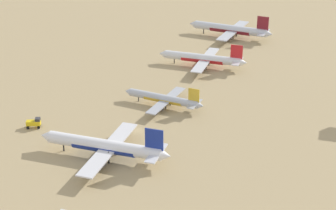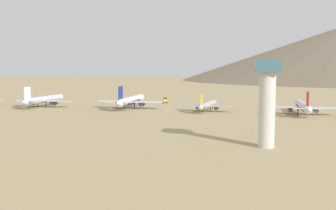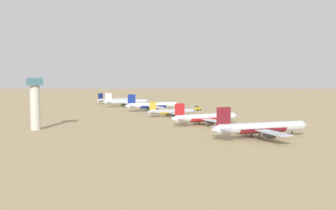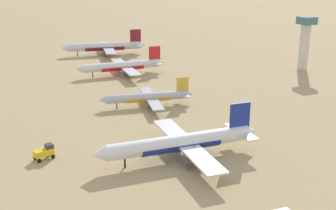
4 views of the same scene
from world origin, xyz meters
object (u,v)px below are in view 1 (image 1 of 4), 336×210
parked_jet_2 (164,99)px  service_truck (34,123)px  parked_jet_1 (203,58)px  parked_jet_0 (231,29)px  parked_jet_3 (105,146)px

parked_jet_2 → service_truck: size_ratio=6.21×
parked_jet_1 → service_truck: bearing=60.3°
parked_jet_2 → service_truck: (41.00, 31.69, -1.30)m
parked_jet_1 → parked_jet_2: 48.75m
parked_jet_0 → parked_jet_2: bearing=84.8°
parked_jet_0 → parked_jet_1: size_ratio=1.11×
parked_jet_1 → parked_jet_3: 94.38m
service_truck → parked_jet_2: bearing=-142.3°
parked_jet_0 → parked_jet_1: 48.87m
parked_jet_0 → service_truck: 138.22m
parked_jet_0 → parked_jet_2: (8.82, 97.21, -1.23)m
parked_jet_3 → service_truck: bearing=-21.5°
parked_jet_3 → service_truck: size_ratio=8.36×
parked_jet_0 → parked_jet_1: bearing=85.2°
parked_jet_0 → parked_jet_3: bearing=83.7°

